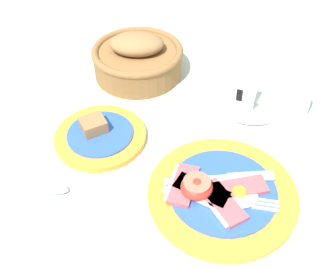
{
  "coord_description": "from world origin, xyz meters",
  "views": [
    {
      "loc": [
        0.16,
        -0.43,
        0.52
      ],
      "look_at": [
        -0.01,
        0.06,
        0.02
      ],
      "focal_mm": 42.0,
      "sensor_mm": 36.0,
      "label": 1
    }
  ],
  "objects": [
    {
      "name": "teaspoon_near_cup",
      "position": [
        -0.14,
        -0.1,
        0.01
      ],
      "size": [
        0.19,
        0.04,
        0.01
      ],
      "rotation": [
        0.0,
        0.0,
        3.25
      ],
      "color": "silver",
      "rests_on": "ground_plane"
    },
    {
      "name": "number_card",
      "position": [
        0.1,
        0.21,
        0.04
      ],
      "size": [
        0.06,
        0.05,
        0.07
      ],
      "rotation": [
        0.0,
        0.0,
        -0.01
      ],
      "color": "white",
      "rests_on": "ground_plane"
    },
    {
      "name": "sugar_cup",
      "position": [
        0.2,
        0.23,
        0.04
      ],
      "size": [
        0.08,
        0.08,
        0.07
      ],
      "color": "white",
      "rests_on": "ground_plane"
    },
    {
      "name": "fork_on_cloth",
      "position": [
        -0.04,
        -0.16,
        0.0
      ],
      "size": [
        0.19,
        0.02,
        0.01
      ],
      "rotation": [
        0.0,
        0.0,
        0.01
      ],
      "color": "silver",
      "rests_on": "ground_plane"
    },
    {
      "name": "teaspoon_by_saucer",
      "position": [
        0.11,
        0.16,
        0.01
      ],
      "size": [
        0.19,
        0.07,
        0.01
      ],
      "rotation": [
        0.0,
        0.0,
        0.27
      ],
      "color": "silver",
      "rests_on": "ground_plane"
    },
    {
      "name": "bread_plate",
      "position": [
        -0.13,
        0.03,
        0.01
      ],
      "size": [
        0.17,
        0.17,
        0.04
      ],
      "color": "orange",
      "rests_on": "ground_plane"
    },
    {
      "name": "breakfast_plate",
      "position": [
        0.11,
        -0.03,
        0.01
      ],
      "size": [
        0.25,
        0.25,
        0.04
      ],
      "color": "orange",
      "rests_on": "ground_plane"
    },
    {
      "name": "bread_basket",
      "position": [
        -0.14,
        0.26,
        0.04
      ],
      "size": [
        0.2,
        0.2,
        0.1
      ],
      "color": "brown",
      "rests_on": "ground_plane"
    },
    {
      "name": "ground_plane",
      "position": [
        0.0,
        0.0,
        0.0
      ],
      "size": [
        3.0,
        3.0,
        0.0
      ],
      "primitive_type": "plane",
      "color": "#B7CCB7"
    }
  ]
}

